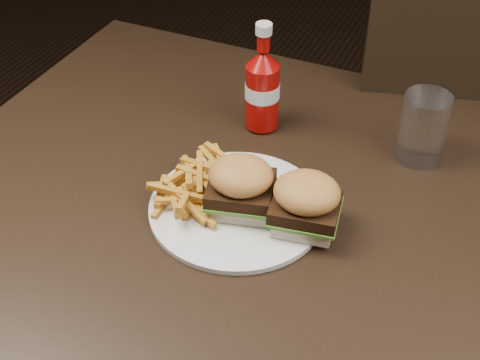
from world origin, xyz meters
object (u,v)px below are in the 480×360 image
at_px(chair_far, 442,162).
at_px(tumbler, 423,128).
at_px(ketchup_bottle, 262,96).
at_px(plate, 237,208).
at_px(dining_table, 315,220).

xyz_separation_m(chair_far, tumbler, (-0.02, -0.44, 0.38)).
bearing_deg(ketchup_bottle, tumbler, 5.16).
relative_size(chair_far, tumbler, 4.12).
relative_size(plate, tumbler, 2.22).
bearing_deg(dining_table, chair_far, 78.78).
bearing_deg(ketchup_bottle, dining_table, -46.49).
bearing_deg(dining_table, tumbler, 60.48).
height_order(dining_table, tumbler, tumbler).
bearing_deg(tumbler, chair_far, 87.68).
bearing_deg(chair_far, plate, 55.70).
relative_size(dining_table, ketchup_bottle, 10.67).
distance_m(plate, ketchup_bottle, 0.22).
height_order(dining_table, plate, plate).
relative_size(plate, ketchup_bottle, 2.28).
bearing_deg(tumbler, plate, -131.83).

